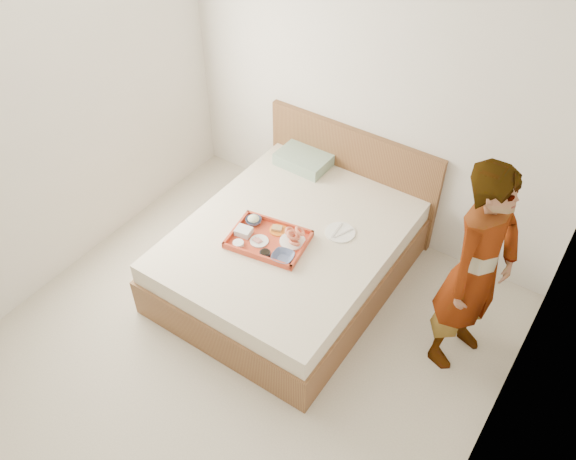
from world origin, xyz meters
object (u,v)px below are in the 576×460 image
at_px(bed, 290,255).
at_px(person, 477,271).
at_px(tray, 268,239).
at_px(dinner_plate, 340,232).

relative_size(bed, person, 1.17).
height_order(tray, dinner_plate, tray).
bearing_deg(dinner_plate, tray, -135.73).
bearing_deg(tray, dinner_plate, 34.92).
xyz_separation_m(dinner_plate, person, (1.09, -0.12, 0.32)).
bearing_deg(person, bed, 109.46).
xyz_separation_m(bed, tray, (-0.07, -0.19, 0.29)).
height_order(bed, tray, tray).
distance_m(tray, person, 1.55).
distance_m(bed, tray, 0.35).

